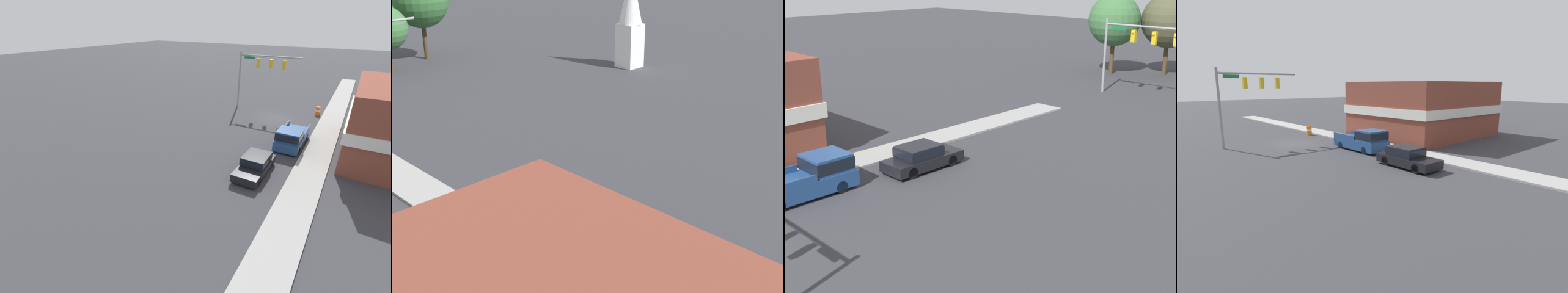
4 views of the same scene
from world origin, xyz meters
TOP-DOWN VIEW (x-y plane):
  - ground_plane at (0.00, 0.00)m, footprint 200.00×200.00m
  - sidewalk_curb at (-5.70, 0.00)m, footprint 2.40×60.00m
  - near_signal_assembly at (3.53, -2.08)m, footprint 7.61×0.49m
  - car_lead at (-2.03, 13.30)m, footprint 1.93×4.69m
  - pickup_truck_parked at (-3.23, 7.08)m, footprint 2.15×5.45m
  - construction_barrel at (-3.90, -3.99)m, footprint 0.58×0.58m

SIDE VIEW (x-z plane):
  - ground_plane at x=0.00m, z-range 0.00..0.00m
  - sidewalk_curb at x=-5.70m, z-range 0.00..0.14m
  - construction_barrel at x=-3.90m, z-range 0.01..1.05m
  - car_lead at x=-2.03m, z-range 0.03..1.49m
  - pickup_truck_parked at x=-3.23m, z-range -0.02..1.92m
  - near_signal_assembly at x=3.53m, z-range 1.74..9.07m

